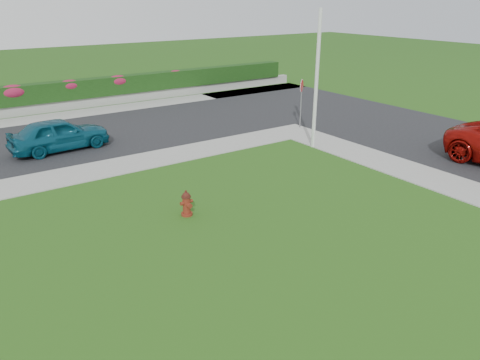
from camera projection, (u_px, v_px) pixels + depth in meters
ground at (312, 241)px, 13.07m from camera, size 120.00×120.00×0.00m
street_right at (440, 138)px, 22.45m from camera, size 8.00×32.00×0.04m
street_far at (19, 147)px, 21.16m from camera, size 26.00×8.00×0.04m
sidewalk_far at (17, 186)px, 16.80m from camera, size 24.00×2.00×0.04m
curb_corner at (293, 131)px, 23.65m from camera, size 2.00×2.00×0.04m
sidewalk_beyond at (75, 114)px, 27.10m from camera, size 34.00×2.00×0.04m
retaining_wall at (67, 105)px, 28.15m from camera, size 34.00×0.40×0.60m
hedge at (65, 90)px, 27.92m from camera, size 32.00×0.90×1.10m
fire_hydrant at (187, 204)px, 14.48m from camera, size 0.43×0.40×0.83m
sedan_teal at (59, 134)px, 20.47m from camera, size 4.32×2.00×1.43m
utility_pole at (317, 81)px, 20.18m from camera, size 0.16×0.16×5.95m
stop_sign at (302, 92)px, 23.60m from camera, size 0.57×0.42×2.53m
flower_clump_c at (13, 92)px, 26.25m from camera, size 1.54×0.99×0.77m
flower_clump_d at (70, 85)px, 27.89m from camera, size 1.29×0.83×0.65m
flower_clump_e at (118, 81)px, 29.47m from camera, size 1.36×0.87×0.68m
flower_clump_f at (175, 74)px, 31.59m from camera, size 1.07×0.69×0.54m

